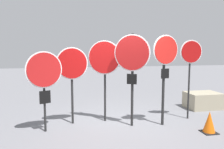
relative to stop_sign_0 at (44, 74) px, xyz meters
The scene contains 9 objects.
ground_plane 2.41m from the stop_sign_0, ahead, with size 40.00×40.00×0.00m, color slate.
stop_sign_0 is the anchor object (origin of this frame).
stop_sign_1 0.83m from the stop_sign_0, 35.22° to the left, with size 0.85×0.21×2.11m.
stop_sign_2 1.67m from the stop_sign_0, 18.31° to the left, with size 0.86×0.44×2.29m.
stop_sign_3 2.22m from the stop_sign_0, ahead, with size 0.83×0.51×2.46m.
stop_sign_4 3.09m from the stop_sign_0, ahead, with size 0.76×0.21×2.42m.
stop_sign_5 4.05m from the stop_sign_0, ahead, with size 0.67×0.11×2.32m.
traffic_cone_0 4.20m from the stop_sign_0, 12.11° to the right, with size 0.35×0.35×0.54m.
storage_crate 5.45m from the stop_sign_0, 13.59° to the left, with size 1.13×0.82×0.55m.
Camera 1 is at (-1.35, -5.68, 2.03)m, focal length 35.00 mm.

